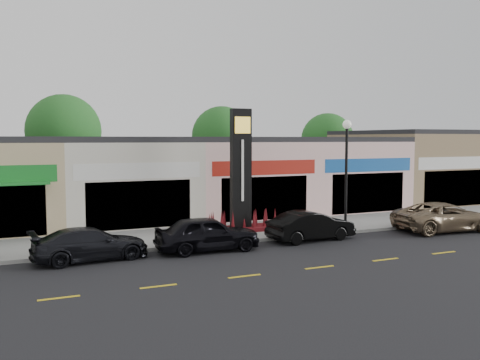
{
  "coord_description": "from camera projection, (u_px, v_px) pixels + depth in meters",
  "views": [
    {
      "loc": [
        -6.92,
        -18.55,
        4.7
      ],
      "look_at": [
        2.87,
        4.0,
        2.69
      ],
      "focal_mm": 38.0,
      "sensor_mm": 36.0,
      "label": 1
    }
  ],
  "objects": [
    {
      "name": "ground",
      "position": [
        214.0,
        258.0,
        20.09
      ],
      "size": [
        120.0,
        120.0,
        0.0
      ],
      "primitive_type": "plane",
      "color": "black",
      "rests_on": "ground"
    },
    {
      "name": "sidewalk",
      "position": [
        182.0,
        236.0,
        24.06
      ],
      "size": [
        52.0,
        4.3,
        0.15
      ],
      "primitive_type": "cube",
      "color": "gray",
      "rests_on": "ground"
    },
    {
      "name": "curb",
      "position": [
        197.0,
        245.0,
        22.0
      ],
      "size": [
        52.0,
        0.2,
        0.15
      ],
      "primitive_type": "cube",
      "color": "gray",
      "rests_on": "ground"
    },
    {
      "name": "shop_cream",
      "position": [
        121.0,
        178.0,
        29.78
      ],
      "size": [
        7.0,
        10.01,
        4.8
      ],
      "color": "beige",
      "rests_on": "ground"
    },
    {
      "name": "shop_pink_w",
      "position": [
        231.0,
        175.0,
        32.56
      ],
      "size": [
        7.0,
        10.01,
        4.8
      ],
      "color": "beige",
      "rests_on": "ground"
    },
    {
      "name": "shop_pink_e",
      "position": [
        324.0,
        172.0,
        35.34
      ],
      "size": [
        7.0,
        10.01,
        4.8
      ],
      "color": "beige",
      "rests_on": "ground"
    },
    {
      "name": "shop_tan",
      "position": [
        403.0,
        166.0,
        38.1
      ],
      "size": [
        7.0,
        10.01,
        5.3
      ],
      "color": "olive",
      "rests_on": "ground"
    },
    {
      "name": "tree_rear_west",
      "position": [
        64.0,
        131.0,
        35.9
      ],
      "size": [
        5.2,
        5.2,
        7.83
      ],
      "color": "#382619",
      "rests_on": "ground"
    },
    {
      "name": "tree_rear_mid",
      "position": [
        222.0,
        136.0,
        40.69
      ],
      "size": [
        4.8,
        4.8,
        7.29
      ],
      "color": "#382619",
      "rests_on": "ground"
    },
    {
      "name": "tree_rear_east",
      "position": [
        327.0,
        139.0,
        44.68
      ],
      "size": [
        4.6,
        4.6,
        6.94
      ],
      "color": "#382619",
      "rests_on": "ground"
    },
    {
      "name": "lamp_east_near",
      "position": [
        346.0,
        163.0,
        25.26
      ],
      "size": [
        0.44,
        0.44,
        5.47
      ],
      "color": "black",
      "rests_on": "sidewalk"
    },
    {
      "name": "pylon_sign",
      "position": [
        241.0,
        188.0,
        24.93
      ],
      "size": [
        4.2,
        1.3,
        6.0
      ],
      "color": "#570F10",
      "rests_on": "sidewalk"
    },
    {
      "name": "car_dark_sedan",
      "position": [
        91.0,
        244.0,
        19.58
      ],
      "size": [
        2.25,
        4.59,
        1.28
      ],
      "primitive_type": "imported",
      "rotation": [
        0.0,
        0.0,
        1.68
      ],
      "color": "black",
      "rests_on": "ground"
    },
    {
      "name": "car_black_sedan",
      "position": [
        207.0,
        233.0,
        21.2
      ],
      "size": [
        1.87,
        4.41,
        1.49
      ],
      "primitive_type": "imported",
      "rotation": [
        0.0,
        0.0,
        1.54
      ],
      "color": "black",
      "rests_on": "ground"
    },
    {
      "name": "car_black_conv",
      "position": [
        311.0,
        226.0,
        23.42
      ],
      "size": [
        1.77,
        4.26,
        1.37
      ],
      "primitive_type": "imported",
      "rotation": [
        0.0,
        0.0,
        1.65
      ],
      "color": "black",
      "rests_on": "ground"
    },
    {
      "name": "car_gold_suv",
      "position": [
        444.0,
        217.0,
        25.82
      ],
      "size": [
        2.82,
        5.44,
        1.47
      ],
      "primitive_type": "imported",
      "rotation": [
        0.0,
        0.0,
        1.5
      ],
      "color": "#836E53",
      "rests_on": "ground"
    }
  ]
}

